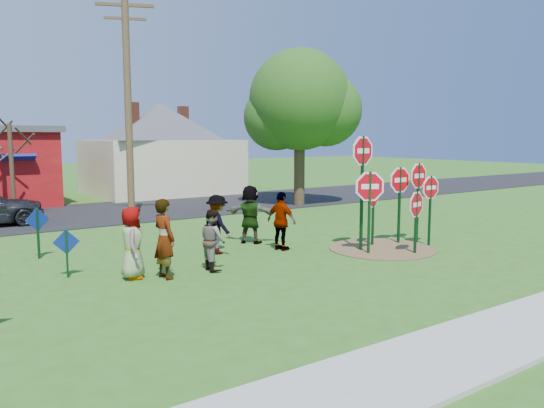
# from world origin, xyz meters

# --- Properties ---
(ground) EXTENTS (120.00, 120.00, 0.00)m
(ground) POSITION_xyz_m (0.00, 0.00, 0.00)
(ground) COLOR #315B1A
(ground) RESTS_ON ground
(sidewalk) EXTENTS (22.00, 1.80, 0.08)m
(sidewalk) POSITION_xyz_m (0.00, -7.20, 0.04)
(sidewalk) COLOR #9E9E99
(sidewalk) RESTS_ON ground
(road) EXTENTS (120.00, 7.50, 0.04)m
(road) POSITION_xyz_m (0.00, 11.50, 0.02)
(road) COLOR black
(road) RESTS_ON ground
(dirt_patch) EXTENTS (3.20, 3.20, 0.03)m
(dirt_patch) POSITION_xyz_m (4.50, -1.00, 0.01)
(dirt_patch) COLOR brown
(dirt_patch) RESTS_ON ground
(cream_house) EXTENTS (9.40, 9.40, 6.50)m
(cream_house) POSITION_xyz_m (5.50, 18.00, 2.92)
(cream_house) COLOR beige
(cream_house) RESTS_ON ground
(stop_sign_a) EXTENTS (1.07, 0.53, 2.55)m
(stop_sign_a) POSITION_xyz_m (3.67, -1.25, 1.75)
(stop_sign_a) COLOR #0F3918
(stop_sign_a) RESTS_ON ground
(stop_sign_b) EXTENTS (1.18, 0.13, 3.56)m
(stop_sign_b) POSITION_xyz_m (3.80, -0.81, 2.61)
(stop_sign_b) COLOR #0F3918
(stop_sign_b) RESTS_ON ground
(stop_sign_c) EXTENTS (1.11, 0.11, 2.59)m
(stop_sign_c) POSITION_xyz_m (5.56, -0.70, 1.79)
(stop_sign_c) COLOR #0F3918
(stop_sign_c) RESTS_ON ground
(stop_sign_d) EXTENTS (1.11, 0.13, 2.71)m
(stop_sign_d) POSITION_xyz_m (6.13, -0.95, 1.94)
(stop_sign_d) COLOR #0F3918
(stop_sign_d) RESTS_ON ground
(stop_sign_e) EXTENTS (1.02, 0.24, 1.96)m
(stop_sign_e) POSITION_xyz_m (4.79, -2.01, 1.31)
(stop_sign_e) COLOR #0F3918
(stop_sign_e) RESTS_ON ground
(stop_sign_f) EXTENTS (0.98, 0.07, 2.31)m
(stop_sign_f) POSITION_xyz_m (6.08, -1.48, 1.65)
(stop_sign_f) COLOR #0F3918
(stop_sign_f) RESTS_ON ground
(stop_sign_g) EXTENTS (0.94, 0.38, 2.06)m
(stop_sign_g) POSITION_xyz_m (4.63, -0.48, 1.40)
(stop_sign_g) COLOR #0F3918
(stop_sign_g) RESTS_ON ground
(blue_diamond_c) EXTENTS (0.61, 0.12, 1.18)m
(blue_diamond_c) POSITION_xyz_m (-4.15, 1.02, 0.73)
(blue_diamond_c) COLOR #0F3918
(blue_diamond_c) RESTS_ON ground
(blue_diamond_d) EXTENTS (0.66, 0.18, 1.44)m
(blue_diamond_d) POSITION_xyz_m (-4.29, 3.56, 0.89)
(blue_diamond_d) COLOR #0F3918
(blue_diamond_d) RESTS_ON ground
(person_a) EXTENTS (0.82, 0.99, 1.74)m
(person_a) POSITION_xyz_m (-2.88, 0.05, 0.87)
(person_a) COLOR #364C88
(person_a) RESTS_ON ground
(person_b) EXTENTS (0.56, 0.76, 1.93)m
(person_b) POSITION_xyz_m (-2.25, -0.38, 0.96)
(person_b) COLOR #226B5B
(person_b) RESTS_ON ground
(person_c) EXTENTS (0.66, 0.81, 1.56)m
(person_c) POSITION_xyz_m (-0.91, -0.33, 0.78)
(person_c) COLOR brown
(person_c) RESTS_ON ground
(person_d) EXTENTS (0.75, 1.17, 1.72)m
(person_d) POSITION_xyz_m (0.11, 1.29, 0.86)
(person_d) COLOR #302F34
(person_d) RESTS_ON ground
(person_e) EXTENTS (0.69, 1.11, 1.76)m
(person_e) POSITION_xyz_m (1.90, 0.60, 0.88)
(person_e) COLOR #552A5B
(person_e) RESTS_ON ground
(person_f) EXTENTS (1.53, 1.69, 1.87)m
(person_f) POSITION_xyz_m (1.72, 2.03, 0.93)
(person_f) COLOR #21562B
(person_f) RESTS_ON ground
(utility_pole) EXTENTS (2.08, 0.96, 9.01)m
(utility_pole) POSITION_xyz_m (0.20, 8.56, 4.74)
(utility_pole) COLOR #4C3823
(utility_pole) RESTS_ON ground
(leafy_tree) EXTENTS (5.35, 4.88, 7.60)m
(leafy_tree) POSITION_xyz_m (8.79, 8.48, 4.89)
(leafy_tree) COLOR #382819
(leafy_tree) RESTS_ON ground
(bare_tree_extra) EXTENTS (1.80, 1.80, 3.92)m
(bare_tree_extra) POSITION_xyz_m (-3.57, 12.05, 2.54)
(bare_tree_extra) COLOR #382819
(bare_tree_extra) RESTS_ON ground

